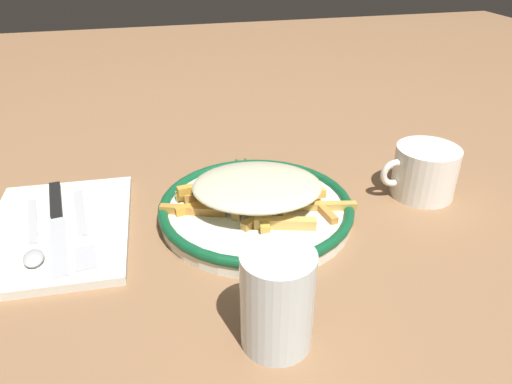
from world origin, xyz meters
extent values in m
plane|color=#916845|center=(0.00, 0.00, 0.00)|extent=(2.60, 2.60, 0.00)
cylinder|color=white|center=(0.00, 0.00, 0.01)|extent=(0.24, 0.24, 0.02)
torus|color=#12532E|center=(0.00, 0.00, 0.02)|extent=(0.25, 0.25, 0.01)
cube|color=gold|center=(0.05, -0.03, 0.04)|extent=(0.09, 0.02, 0.01)
cube|color=#ECAB48|center=(-0.04, 0.02, 0.04)|extent=(0.09, 0.02, 0.01)
cube|color=#EAAF58|center=(0.01, 0.00, 0.03)|extent=(0.05, 0.06, 0.01)
cube|color=#D98C3C|center=(0.00, 0.00, 0.03)|extent=(0.06, 0.02, 0.01)
cube|color=#E2A350|center=(-0.01, 0.00, 0.02)|extent=(0.08, 0.03, 0.01)
cube|color=#E28F3F|center=(-0.08, 0.03, 0.02)|extent=(0.02, 0.07, 0.01)
cube|color=gold|center=(0.03, -0.01, 0.03)|extent=(0.09, 0.04, 0.01)
cube|color=#EBB850|center=(0.06, -0.04, 0.02)|extent=(0.07, 0.01, 0.01)
cube|color=#E3BE66|center=(-0.01, -0.02, 0.03)|extent=(0.06, 0.08, 0.01)
cube|color=#CB8537|center=(0.08, 0.00, 0.02)|extent=(0.08, 0.04, 0.01)
cube|color=gold|center=(-0.04, -0.02, 0.04)|extent=(0.08, 0.06, 0.01)
cube|color=gold|center=(-0.02, -0.01, 0.04)|extent=(0.03, 0.08, 0.01)
cube|color=gold|center=(0.00, 0.03, 0.02)|extent=(0.06, 0.05, 0.01)
cube|color=#C4873C|center=(0.01, -0.02, 0.03)|extent=(0.05, 0.08, 0.01)
cube|color=#E0B15B|center=(-0.02, 0.02, 0.02)|extent=(0.02, 0.07, 0.01)
cube|color=gold|center=(-0.08, 0.03, 0.02)|extent=(0.09, 0.03, 0.01)
cube|color=gold|center=(0.00, 0.03, 0.02)|extent=(0.02, 0.07, 0.01)
cube|color=gold|center=(0.03, -0.03, 0.02)|extent=(0.02, 0.09, 0.01)
cube|color=#C68E40|center=(0.05, -0.03, 0.03)|extent=(0.07, 0.01, 0.01)
cube|color=gold|center=(-0.04, -0.04, 0.02)|extent=(0.07, 0.04, 0.01)
cube|color=#CA873C|center=(0.01, -0.08, 0.02)|extent=(0.07, 0.05, 0.01)
cube|color=gold|center=(0.06, -0.01, 0.02)|extent=(0.08, 0.02, 0.01)
cube|color=gold|center=(-0.01, 0.02, 0.02)|extent=(0.04, 0.07, 0.01)
cube|color=#E5B25B|center=(-0.02, 0.06, 0.03)|extent=(0.07, 0.03, 0.01)
ellipsoid|color=beige|center=(0.00, 0.01, 0.05)|extent=(0.18, 0.16, 0.02)
cube|color=#286029|center=(0.04, -0.01, 0.06)|extent=(0.00, 0.00, 0.00)
cube|color=#2A682F|center=(0.00, 0.01, 0.06)|extent=(0.00, 0.00, 0.00)
cube|color=#277424|center=(-0.01, 0.06, 0.06)|extent=(0.00, 0.00, 0.00)
cube|color=#26631B|center=(-0.03, 0.03, 0.06)|extent=(0.00, 0.00, 0.00)
cube|color=#34712A|center=(0.00, -0.06, 0.06)|extent=(0.00, 0.00, 0.00)
cube|color=#245D21|center=(0.01, -0.06, 0.06)|extent=(0.00, 0.00, 0.00)
cube|color=#376C25|center=(0.00, -0.02, 0.06)|extent=(0.00, 0.00, 0.00)
cube|color=#2E5D34|center=(-0.02, 0.01, 0.06)|extent=(0.00, 0.00, 0.00)
cube|color=silver|center=(0.24, -0.02, 0.01)|extent=(0.18, 0.24, 0.01)
cube|color=silver|center=(0.22, -0.05, 0.01)|extent=(0.03, 0.11, 0.01)
cube|color=silver|center=(0.21, 0.05, 0.01)|extent=(0.03, 0.05, 0.00)
cube|color=black|center=(0.25, -0.08, 0.01)|extent=(0.03, 0.09, 0.01)
cube|color=silver|center=(0.24, 0.02, 0.01)|extent=(0.03, 0.12, 0.00)
cube|color=silver|center=(0.28, -0.04, 0.01)|extent=(0.03, 0.10, 0.00)
ellipsoid|color=silver|center=(0.26, 0.04, 0.02)|extent=(0.03, 0.04, 0.01)
cylinder|color=silver|center=(0.03, 0.20, 0.05)|extent=(0.07, 0.07, 0.10)
cylinder|color=white|center=(-0.24, -0.01, 0.04)|extent=(0.09, 0.09, 0.07)
torus|color=white|center=(-0.19, -0.01, 0.04)|extent=(0.04, 0.01, 0.04)
camera|label=1|loc=(0.12, 0.50, 0.34)|focal=33.44mm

